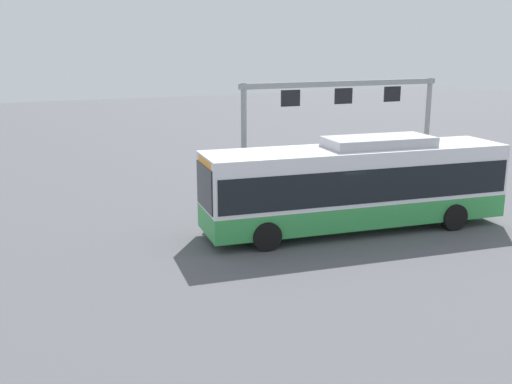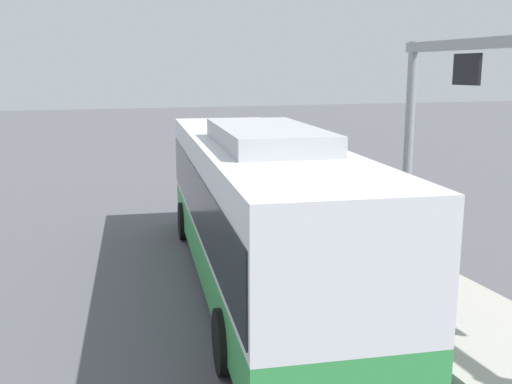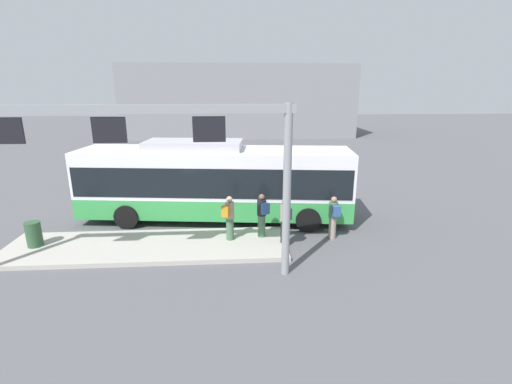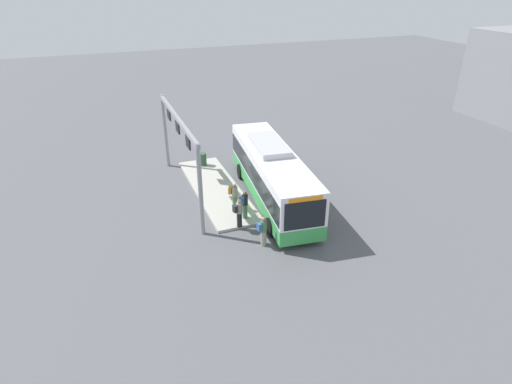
{
  "view_description": "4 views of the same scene",
  "coord_description": "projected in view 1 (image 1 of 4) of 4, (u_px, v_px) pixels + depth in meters",
  "views": [
    {
      "loc": [
        12.27,
        17.76,
        6.7
      ],
      "look_at": [
        3.88,
        -0.4,
        1.76
      ],
      "focal_mm": 41.68,
      "sensor_mm": 36.0,
      "label": 1
    },
    {
      "loc": [
        -11.35,
        3.74,
        4.5
      ],
      "look_at": [
        1.35,
        -0.42,
        1.74
      ],
      "focal_mm": 41.78,
      "sensor_mm": 36.0,
      "label": 2
    },
    {
      "loc": [
        0.71,
        -15.2,
        5.65
      ],
      "look_at": [
        1.63,
        -1.73,
        1.72
      ],
      "focal_mm": 25.66,
      "sensor_mm": 36.0,
      "label": 3
    },
    {
      "loc": [
        21.74,
        -9.41,
        12.62
      ],
      "look_at": [
        2.06,
        -1.83,
        1.81
      ],
      "focal_mm": 30.26,
      "sensor_mm": 36.0,
      "label": 4
    }
  ],
  "objects": [
    {
      "name": "ground_plane",
      "position": [
        354.0,
        229.0,
        22.26
      ],
      "size": [
        120.0,
        120.0,
        0.0
      ],
      "primitive_type": "plane",
      "color": "#56565B"
    },
    {
      "name": "platform_curb",
      "position": [
        363.0,
        203.0,
        25.71
      ],
      "size": [
        10.0,
        2.8,
        0.16
      ],
      "primitive_type": "cube",
      "color": "#B2ADA3",
      "rests_on": "ground"
    },
    {
      "name": "bus_main",
      "position": [
        356.0,
        182.0,
        21.83
      ],
      "size": [
        11.62,
        3.82,
        3.46
      ],
      "rotation": [
        0.0,
        0.0,
        -0.12
      ],
      "color": "green",
      "rests_on": "ground"
    },
    {
      "name": "person_boarding",
      "position": [
        258.0,
        192.0,
        23.63
      ],
      "size": [
        0.41,
        0.57,
        1.67
      ],
      "rotation": [
        0.0,
        0.0,
        1.77
      ],
      "color": "black",
      "rests_on": "platform_curb"
    },
    {
      "name": "person_waiting_near",
      "position": [
        218.0,
        205.0,
        22.32
      ],
      "size": [
        0.4,
        0.57,
        1.67
      ],
      "rotation": [
        0.0,
        0.0,
        1.76
      ],
      "color": "gray",
      "rests_on": "ground"
    },
    {
      "name": "person_waiting_mid",
      "position": [
        306.0,
        189.0,
        24.08
      ],
      "size": [
        0.53,
        0.61,
        1.67
      ],
      "rotation": [
        0.0,
        0.0,
        1.03
      ],
      "color": "#476B4C",
      "rests_on": "platform_curb"
    },
    {
      "name": "person_waiting_far",
      "position": [
        282.0,
        193.0,
        23.41
      ],
      "size": [
        0.51,
        0.6,
        1.67
      ],
      "rotation": [
        0.0,
        0.0,
        2.02
      ],
      "color": "#476B4C",
      "rests_on": "platform_curb"
    },
    {
      "name": "platform_sign_gantry",
      "position": [
        343.0,
        112.0,
        26.8
      ],
      "size": [
        10.19,
        0.24,
        5.2
      ],
      "color": "gray",
      "rests_on": "ground"
    },
    {
      "name": "trash_bin",
      "position": [
        437.0,
        183.0,
        27.07
      ],
      "size": [
        0.52,
        0.52,
        0.9
      ],
      "primitive_type": "cylinder",
      "color": "#2D5133",
      "rests_on": "platform_curb"
    }
  ]
}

